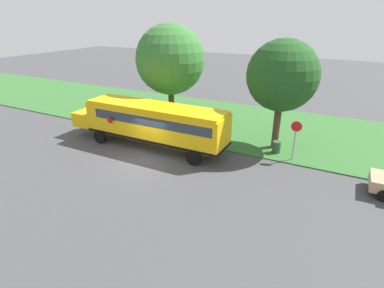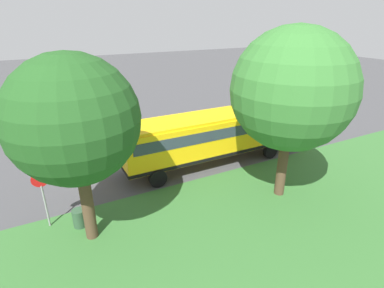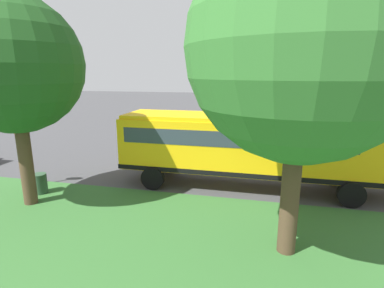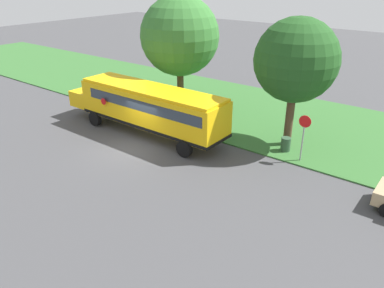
# 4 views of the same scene
# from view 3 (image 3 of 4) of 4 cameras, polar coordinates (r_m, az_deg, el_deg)

# --- Properties ---
(ground_plane) EXTENTS (120.00, 120.00, 0.00)m
(ground_plane) POSITION_cam_3_polar(r_m,az_deg,el_deg) (15.95, 8.22, -4.74)
(ground_plane) COLOR #424244
(school_bus) EXTENTS (2.85, 12.42, 3.16)m
(school_bus) POSITION_cam_3_polar(r_m,az_deg,el_deg) (13.14, 10.72, -0.06)
(school_bus) COLOR yellow
(school_bus) RESTS_ON ground
(oak_tree_beside_bus) EXTENTS (5.66, 5.66, 8.37)m
(oak_tree_beside_bus) POSITION_cam_3_polar(r_m,az_deg,el_deg) (8.04, 20.75, 17.11)
(oak_tree_beside_bus) COLOR #4C3826
(oak_tree_beside_bus) RESTS_ON ground
(oak_tree_roadside_mid) EXTENTS (4.76, 4.76, 7.59)m
(oak_tree_roadside_mid) POSITION_cam_3_polar(r_m,az_deg,el_deg) (12.28, -30.75, 12.53)
(oak_tree_roadside_mid) COLOR #4C3826
(oak_tree_roadside_mid) RESTS_ON ground
(stop_sign) EXTENTS (0.08, 0.68, 2.74)m
(stop_sign) POSITION_cam_3_polar(r_m,az_deg,el_deg) (14.83, -29.48, -0.81)
(stop_sign) COLOR gray
(stop_sign) RESTS_ON ground
(trash_bin) EXTENTS (0.56, 0.56, 0.90)m
(trash_bin) POSITION_cam_3_polar(r_m,az_deg,el_deg) (13.95, -26.97, -6.86)
(trash_bin) COLOR #2D4C33
(trash_bin) RESTS_ON ground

